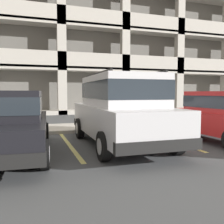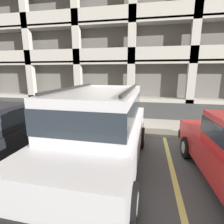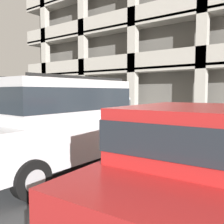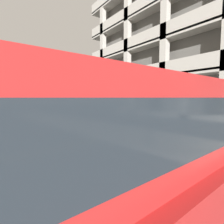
# 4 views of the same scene
# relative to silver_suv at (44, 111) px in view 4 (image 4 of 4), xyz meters

# --- Properties ---
(ground_plane) EXTENTS (80.00, 80.00, 0.10)m
(ground_plane) POSITION_rel_silver_suv_xyz_m (0.18, 2.28, -1.14)
(ground_plane) COLOR #444749
(sidewalk) EXTENTS (40.00, 2.20, 0.12)m
(sidewalk) POSITION_rel_silver_suv_xyz_m (0.18, 3.58, -1.03)
(sidewalk) COLOR #ADA89E
(sidewalk) RESTS_ON ground_plane
(parking_stall_lines) EXTENTS (12.62, 4.80, 0.01)m
(parking_stall_lines) POSITION_rel_silver_suv_xyz_m (1.75, 0.88, -1.08)
(parking_stall_lines) COLOR #DBD16B
(parking_stall_lines) RESTS_ON ground_plane
(silver_suv) EXTENTS (2.07, 4.80, 2.03)m
(silver_suv) POSITION_rel_silver_suv_xyz_m (0.00, 0.00, 0.00)
(silver_suv) COLOR silver
(silver_suv) RESTS_ON ground_plane
(red_sedan) EXTENTS (2.05, 4.59, 1.54)m
(red_sedan) POSITION_rel_silver_suv_xyz_m (-2.93, -0.35, -0.27)
(red_sedan) COLOR black
(red_sedan) RESTS_ON ground_plane
(dark_hatchback) EXTENTS (2.04, 4.58, 1.54)m
(dark_hatchback) POSITION_rel_silver_suv_xyz_m (3.12, -0.39, -0.27)
(dark_hatchback) COLOR red
(dark_hatchback) RESTS_ON ground_plane
(parking_meter_near) EXTENTS (0.35, 0.12, 1.43)m
(parking_meter_near) POSITION_rel_silver_suv_xyz_m (-0.11, 2.63, 0.10)
(parking_meter_near) COLOR #595B60
(parking_meter_near) RESTS_ON sidewalk
(fire_hydrant) EXTENTS (0.30, 0.30, 0.70)m
(fire_hydrant) POSITION_rel_silver_suv_xyz_m (-4.20, 2.93, -0.62)
(fire_hydrant) COLOR gold
(fire_hydrant) RESTS_ON sidewalk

